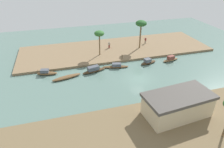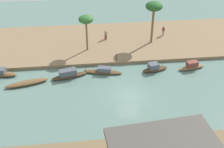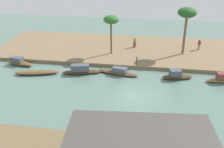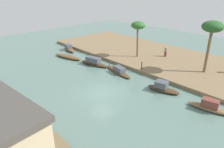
{
  "view_description": "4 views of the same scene",
  "coord_description": "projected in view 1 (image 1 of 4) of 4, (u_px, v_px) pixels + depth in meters",
  "views": [
    {
      "loc": [
        13.36,
        29.3,
        18.93
      ],
      "look_at": [
        4.64,
        -1.22,
        1.05
      ],
      "focal_mm": 32.62,
      "sensor_mm": 36.0,
      "label": 1
    },
    {
      "loc": [
        5.07,
        27.44,
        21.18
      ],
      "look_at": [
        1.69,
        -3.59,
        0.91
      ],
      "focal_mm": 46.47,
      "sensor_mm": 36.0,
      "label": 2
    },
    {
      "loc": [
        -1.33,
        24.27,
        13.62
      ],
      "look_at": [
        3.24,
        -3.88,
        0.65
      ],
      "focal_mm": 42.72,
      "sensor_mm": 36.0,
      "label": 3
    },
    {
      "loc": [
        -15.04,
        12.9,
        10.94
      ],
      "look_at": [
        2.36,
        -3.77,
        0.41
      ],
      "focal_mm": 32.89,
      "sensor_mm": 36.0,
      "label": 4
    }
  ],
  "objects": [
    {
      "name": "riverbank_left",
      "position": [
        116.0,
        49.0,
        48.76
      ],
      "size": [
        44.36,
        13.78,
        0.46
      ],
      "primitive_type": "cube",
      "color": "#846B4C",
      "rests_on": "ground"
    },
    {
      "name": "sampan_near_left_bank",
      "position": [
        46.0,
        73.0,
        38.16
      ],
      "size": [
        3.9,
        1.88,
        1.1
      ],
      "rotation": [
        0.0,
        0.0,
        -0.22
      ],
      "color": "brown",
      "rests_on": "river_water"
    },
    {
      "name": "river_water",
      "position": [
        138.0,
        79.0,
        37.03
      ],
      "size": [
        72.64,
        72.64,
        0.0
      ],
      "primitive_type": "plane",
      "color": "slate",
      "rests_on": "ground"
    },
    {
      "name": "palm_tree_left_far",
      "position": [
        99.0,
        34.0,
        42.86
      ],
      "size": [
        2.13,
        2.13,
        5.5
      ],
      "color": "brown",
      "rests_on": "riverbank_left"
    },
    {
      "name": "sampan_open_hull",
      "position": [
        67.0,
        77.0,
        37.01
      ],
      "size": [
        5.49,
        2.4,
        0.5
      ],
      "rotation": [
        0.0,
        0.0,
        0.25
      ],
      "color": "brown",
      "rests_on": "river_water"
    },
    {
      "name": "sampan_foreground",
      "position": [
        94.0,
        70.0,
        39.07
      ],
      "size": [
        4.92,
        2.21,
        1.19
      ],
      "rotation": [
        0.0,
        0.0,
        0.24
      ],
      "color": "#47331E",
      "rests_on": "river_water"
    },
    {
      "name": "sampan_upstream_small",
      "position": [
        116.0,
        66.0,
        40.69
      ],
      "size": [
        5.38,
        2.14,
        0.93
      ],
      "rotation": [
        0.0,
        0.0,
        -0.21
      ],
      "color": "brown",
      "rests_on": "river_water"
    },
    {
      "name": "mooring_post",
      "position": [
        122.0,
        57.0,
        42.75
      ],
      "size": [
        0.14,
        0.14,
        1.11
      ],
      "primitive_type": "cylinder",
      "color": "#4C3823",
      "rests_on": "riverbank_left"
    },
    {
      "name": "sampan_with_red_awning",
      "position": [
        148.0,
        62.0,
        42.22
      ],
      "size": [
        3.85,
        2.03,
        1.15
      ],
      "rotation": [
        0.0,
        0.0,
        0.24
      ],
      "color": "#47331E",
      "rests_on": "river_water"
    },
    {
      "name": "person_on_near_bank",
      "position": [
        145.0,
        41.0,
        51.02
      ],
      "size": [
        0.39,
        0.47,
        1.58
      ],
      "rotation": [
        0.0,
        0.0,
        1.9
      ],
      "color": "gray",
      "rests_on": "riverbank_left"
    },
    {
      "name": "person_by_mooring",
      "position": [
        109.0,
        45.0,
        48.42
      ],
      "size": [
        0.46,
        0.46,
        1.59
      ],
      "rotation": [
        0.0,
        0.0,
        0.2
      ],
      "color": "brown",
      "rests_on": "riverbank_left"
    },
    {
      "name": "palm_tree_left_near",
      "position": [
        141.0,
        24.0,
        46.1
      ],
      "size": [
        2.55,
        2.55,
        6.59
      ],
      "color": "brown",
      "rests_on": "riverbank_left"
    },
    {
      "name": "sampan_with_tall_canopy",
      "position": [
        171.0,
        59.0,
        43.36
      ],
      "size": [
        3.99,
        1.64,
        1.16
      ],
      "rotation": [
        0.0,
        0.0,
        0.19
      ],
      "color": "brown",
      "rests_on": "river_water"
    },
    {
      "name": "riverside_building",
      "position": [
        177.0,
        105.0,
        27.01
      ],
      "size": [
        9.51,
        5.43,
        3.27
      ],
      "rotation": [
        0.0,
        0.0,
        0.1
      ],
      "color": "beige",
      "rests_on": "riverbank_right"
    },
    {
      "name": "riverbank_right",
      "position": [
        182.0,
        133.0,
        25.08
      ],
      "size": [
        44.36,
        13.78,
        0.46
      ],
      "primitive_type": "cube",
      "color": "brown",
      "rests_on": "ground"
    }
  ]
}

